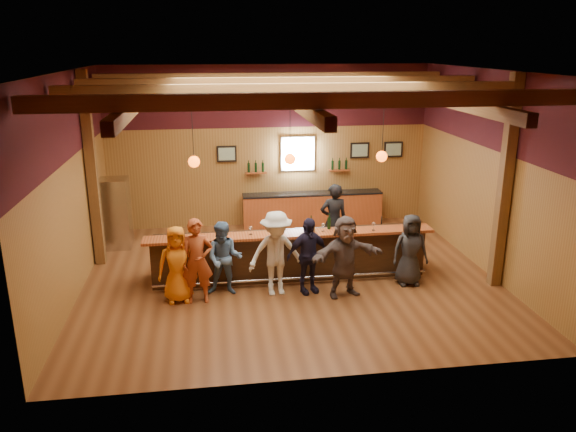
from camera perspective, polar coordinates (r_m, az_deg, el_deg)
The scene contains 27 objects.
room at distance 11.84m, azimuth 0.17°, elevation 8.30°, with size 9.04×9.00×4.52m.
bar_counter at distance 12.63m, azimuth 0.17°, elevation -3.79°, with size 6.30×1.07×1.11m.
back_bar_cabinet at distance 16.17m, azimuth 2.49°, elevation 0.75°, with size 4.00×0.52×0.95m.
window at distance 15.95m, azimuth 0.99°, elevation 6.35°, with size 0.95×0.09×0.95m.
framed_pictures at distance 16.09m, azimuth 4.07°, elevation 6.59°, with size 5.35×0.05×0.45m.
wine_shelves at distance 15.97m, azimuth 1.02°, elevation 4.80°, with size 3.00×0.18×0.30m.
pendant_lights at distance 11.88m, azimuth 0.21°, elevation 5.85°, with size 4.24×0.24×1.37m.
stainless_fridge at distance 14.91m, azimuth -17.10°, elevation 0.27°, with size 0.70×0.70×1.80m, color silver.
customer_orange at distance 11.50m, azimuth -11.19°, elevation -4.83°, with size 0.78×0.50×1.59m, color orange.
customer_redvest at distance 11.38m, azimuth -9.20°, elevation -4.55°, with size 0.64×0.42×1.74m, color #9E401C.
customer_denim at distance 11.68m, azimuth -6.48°, elevation -4.32°, with size 0.76×0.59×1.57m, color #4B6B96.
customer_white at distance 11.55m, azimuth -1.20°, elevation -3.83°, with size 1.16×0.67×1.80m, color silver.
customer_navy at distance 11.67m, azimuth 2.03°, elevation -4.05°, with size 0.96×0.40×1.63m, color black.
customer_brown at distance 11.57m, azimuth 5.79°, elevation -4.10°, with size 1.60×0.51×1.72m, color #524442.
customer_dark at distance 12.36m, azimuth 12.31°, elevation -3.37°, with size 0.77×0.50×1.57m, color black.
bartender at distance 13.61m, azimuth 4.65°, elevation -0.49°, with size 0.67×0.44×1.85m, color black.
ice_bucket at distance 12.21m, azimuth 2.31°, elevation -1.09°, with size 0.19×0.19×0.21m, color brown.
bottle_a at distance 12.27m, azimuth 2.36°, elevation -0.87°, with size 0.07×0.07×0.34m.
bottle_b at distance 12.38m, azimuth 4.19°, elevation -0.72°, with size 0.08×0.08×0.35m.
glass_a at distance 12.02m, azimuth -11.02°, elevation -1.57°, with size 0.08×0.08×0.18m.
glass_b at distance 11.93m, azimuth -9.67°, elevation -1.66°, with size 0.08×0.08×0.18m.
glass_c at distance 11.94m, azimuth -6.48°, elevation -1.58°, with size 0.07×0.07×0.16m.
glass_d at distance 12.02m, azimuth -3.82°, elevation -1.27°, with size 0.08×0.08×0.19m.
glass_e at distance 11.98m, azimuth -1.56°, elevation -1.32°, with size 0.08×0.08×0.18m.
glass_f at distance 12.21m, azimuth 3.60°, elevation -0.96°, with size 0.08×0.08×0.19m.
glass_g at distance 12.39m, azimuth 6.28°, elevation -0.78°, with size 0.08×0.08×0.19m.
glass_h at distance 12.39m, azimuth 8.69°, elevation -0.85°, with size 0.09×0.09×0.19m.
Camera 1 is at (-1.69, -11.52, 5.03)m, focal length 35.00 mm.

